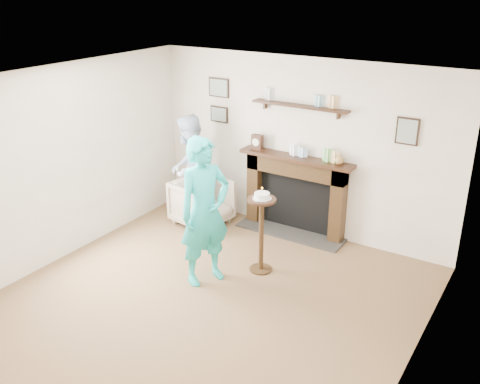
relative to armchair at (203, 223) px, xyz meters
name	(u,v)px	position (x,y,z in m)	size (l,w,h in m)	color
ground	(197,311)	(1.29, -1.90, 0.00)	(5.00, 5.00, 0.00)	brown
room_shell	(229,156)	(1.29, -1.21, 1.62)	(4.54, 5.02, 2.52)	silver
armchair	(203,223)	(0.00, 0.00, 0.00)	(0.73, 0.75, 0.69)	tan
man	(191,220)	(-0.22, 0.00, 0.00)	(0.79, 0.62, 1.63)	#B2BEDF
woman	(207,279)	(0.99, -1.29, 0.00)	(0.66, 0.43, 1.82)	#1FB094
pedestal_table	(261,220)	(1.44, -0.74, 0.69)	(0.35, 0.35, 1.13)	black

